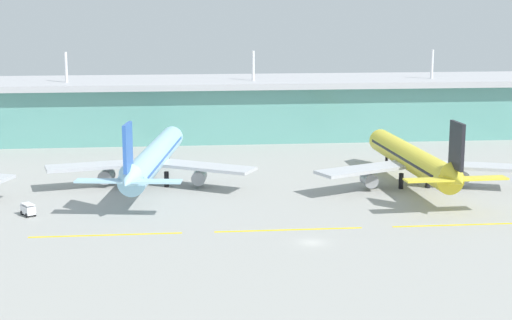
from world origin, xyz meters
TOP-DOWN VIEW (x-y plane):
  - ground_plane at (0.00, 0.00)m, footprint 600.00×600.00m
  - terminal_building at (-0.00, 113.03)m, footprint 288.00×34.00m
  - airliner_near_middle at (-29.11, 47.97)m, footprint 48.27×65.27m
  - airliner_far_middle at (30.45, 40.36)m, footprint 48.75×59.16m
  - taxiway_stripe_mid_west at (-37.00, 8.28)m, footprint 28.00×0.70m
  - taxiway_stripe_centre at (-3.00, 8.28)m, footprint 28.00×0.70m
  - taxiway_stripe_mid_east at (31.00, 8.28)m, footprint 28.00×0.70m
  - baggage_cart at (-53.58, 23.56)m, footprint 3.51×4.00m

SIDE VIEW (x-z plane):
  - ground_plane at x=0.00m, z-range 0.00..0.00m
  - taxiway_stripe_mid_west at x=-37.00m, z-range 0.00..0.04m
  - taxiway_stripe_centre at x=-3.00m, z-range 0.00..0.04m
  - taxiway_stripe_mid_east at x=31.00m, z-range 0.00..0.04m
  - baggage_cart at x=-53.58m, z-range 0.02..2.50m
  - airliner_far_middle at x=30.45m, z-range -3.01..15.89m
  - airliner_near_middle at x=-29.11m, z-range -3.00..15.90m
  - terminal_building at x=0.00m, z-range -4.30..23.10m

